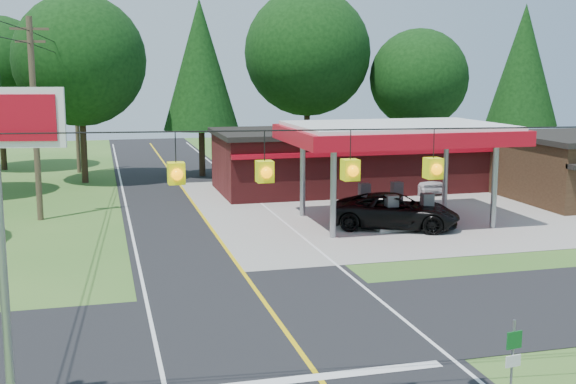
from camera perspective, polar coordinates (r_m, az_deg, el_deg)
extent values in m
plane|color=#316222|center=(21.48, -0.44, -10.68)|extent=(120.00, 120.00, 0.00)
cube|color=black|center=(21.48, -0.44, -10.66)|extent=(8.00, 120.00, 0.02)
cube|color=black|center=(21.48, -0.44, -10.65)|extent=(70.00, 7.00, 0.02)
cube|color=yellow|center=(21.47, -0.44, -10.62)|extent=(0.15, 110.00, 0.00)
cylinder|color=gray|center=(32.08, 3.60, 0.01)|extent=(0.28, 0.28, 4.20)
cylinder|color=gray|center=(36.81, 1.17, 1.27)|extent=(0.28, 0.28, 4.20)
cylinder|color=gray|center=(35.39, 16.00, 0.56)|extent=(0.28, 0.28, 4.20)
cylinder|color=gray|center=(39.72, 12.35, 1.67)|extent=(0.28, 0.28, 4.20)
cube|color=#AB0918|center=(35.53, 8.53, 4.52)|extent=(10.60, 7.40, 0.70)
cube|color=white|center=(35.49, 8.54, 5.16)|extent=(10.00, 7.00, 0.25)
cube|color=#9E9B93|center=(34.53, 9.53, -2.74)|extent=(3.20, 0.90, 0.22)
cube|color=#3F3F44|center=(34.01, 8.18, -1.49)|extent=(0.55, 0.45, 1.50)
cube|color=#3F3F44|center=(34.74, 10.92, -1.33)|extent=(0.55, 0.45, 1.50)
cube|color=#9E9B93|center=(37.77, 7.30, -1.62)|extent=(3.20, 0.90, 0.22)
cube|color=#3F3F44|center=(37.30, 6.04, -0.46)|extent=(0.55, 0.45, 1.50)
cube|color=#3F3F44|center=(37.96, 8.59, -0.33)|extent=(0.55, 0.45, 1.50)
cube|color=maroon|center=(45.44, 4.66, 2.40)|extent=(16.00, 7.00, 3.50)
cube|color=black|center=(45.24, 4.69, 4.79)|extent=(16.40, 7.40, 0.30)
cube|color=#AB0918|center=(41.97, 6.30, 3.08)|extent=(16.00, 0.50, 0.25)
cylinder|color=#473828|center=(37.73, -19.37, 5.37)|extent=(0.30, 0.30, 10.00)
cube|color=#473828|center=(37.70, -19.75, 12.05)|extent=(1.80, 0.12, 0.12)
cube|color=#473828|center=(37.67, -19.70, 11.14)|extent=(1.40, 0.12, 0.12)
cylinder|color=#473828|center=(54.62, -16.39, 6.42)|extent=(0.30, 0.30, 9.50)
cube|color=#FFF60D|center=(14.04, -8.83, 1.48)|extent=(0.32, 0.32, 0.42)
cube|color=#FFF60D|center=(14.11, -1.86, 1.63)|extent=(0.32, 0.32, 0.42)
cube|color=#FFF60D|center=(14.39, 4.93, 1.76)|extent=(0.32, 0.32, 0.42)
cube|color=#FFF60D|center=(14.87, 11.38, 1.86)|extent=(0.32, 0.32, 0.42)
cylinder|color=#332316|center=(49.80, -15.83, 3.39)|extent=(0.44, 0.44, 4.68)
sphere|color=black|center=(49.54, -16.14, 9.98)|extent=(8.58, 8.58, 8.58)
cylinder|color=#332316|center=(51.28, -6.82, 3.65)|extent=(0.44, 0.44, 4.32)
cone|color=black|center=(51.00, -6.95, 9.97)|extent=(5.28, 5.28, 9.00)
cylinder|color=#332316|center=(53.88, 1.50, 4.39)|extent=(0.44, 0.44, 5.04)
sphere|color=black|center=(53.66, 1.53, 10.96)|extent=(9.24, 9.24, 9.24)
cylinder|color=#332316|center=(54.86, 10.16, 3.77)|extent=(0.44, 0.44, 3.96)
sphere|color=black|center=(54.59, 10.31, 8.83)|extent=(7.26, 7.26, 7.26)
cylinder|color=#332316|center=(57.80, 17.82, 3.93)|extent=(0.44, 0.44, 4.32)
cone|color=black|center=(57.55, 18.11, 9.53)|extent=(5.28, 5.28, 9.00)
cylinder|color=#332316|center=(58.20, -21.62, 3.75)|extent=(0.44, 0.44, 4.32)
imported|color=black|center=(34.57, 8.52, -1.52)|extent=(7.87, 7.87, 1.65)
imported|color=white|center=(45.22, 10.21, 0.94)|extent=(4.69, 4.69, 1.46)
cylinder|color=gray|center=(15.15, -21.61, -5.75)|extent=(0.18, 0.18, 7.24)
cylinder|color=gray|center=(17.36, 17.29, -12.71)|extent=(0.06, 0.06, 1.98)
cube|color=#0C591E|center=(17.14, 17.45, -11.10)|extent=(0.40, 0.09, 0.40)
cube|color=white|center=(17.32, 17.37, -12.64)|extent=(0.40, 0.09, 0.27)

